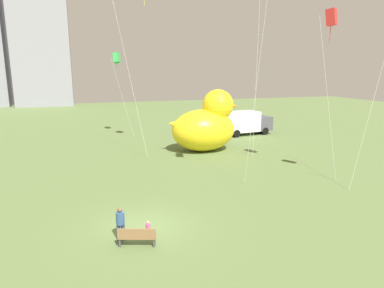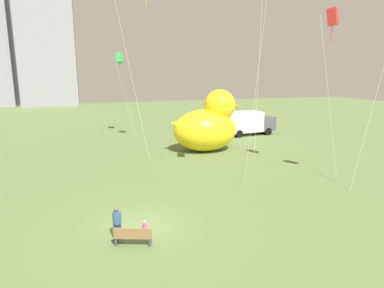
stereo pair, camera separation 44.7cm
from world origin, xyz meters
name	(u,v)px [view 1 (the left image)]	position (x,y,z in m)	size (l,w,h in m)	color
ground_plane	(144,227)	(0.00, 0.00, 0.00)	(140.00, 140.00, 0.00)	#5C723F
park_bench	(137,236)	(-0.65, -1.79, 0.48)	(1.74, 0.96, 0.90)	olive
person_adult	(120,222)	(-1.26, -0.95, 0.88)	(0.39, 0.39, 1.60)	#38476B
person_child	(148,229)	(-0.04, -1.25, 0.49)	(0.22, 0.22, 0.89)	silver
giant_inflatable_duck	(206,125)	(8.73, 14.68, 2.53)	(7.17, 4.60, 5.95)	yellow
box_truck	(244,123)	(16.14, 21.04, 1.45)	(6.72, 3.02, 2.85)	white
kite_green	(117,58)	(1.57, 24.71, 9.06)	(2.35, 2.11, 9.76)	silver
kite_red	(331,18)	(13.99, 4.47, 11.18)	(1.83, 1.81, 11.86)	silver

